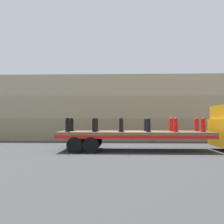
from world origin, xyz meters
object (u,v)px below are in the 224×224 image
at_px(fire_hydrant_black_far_1, 96,124).
at_px(fire_hydrant_red_near_4, 176,125).
at_px(fire_hydrant_black_near_2, 121,125).
at_px(fire_hydrant_black_far_0, 72,124).
at_px(fire_hydrant_black_near_3, 148,125).
at_px(fire_hydrant_red_far_4, 171,124).
at_px(fire_hydrant_red_near_5, 203,125).
at_px(fire_hydrant_black_far_3, 146,124).
at_px(fire_hydrant_red_far_5, 197,125).
at_px(flatbed_trailer, 125,135).
at_px(fire_hydrant_black_far_2, 121,124).
at_px(fire_hydrant_black_near_1, 94,125).
at_px(fire_hydrant_black_near_0, 68,125).

distance_m(fire_hydrant_black_far_1, fire_hydrant_red_near_4, 5.04).
bearing_deg(fire_hydrant_black_near_2, fire_hydrant_black_far_0, 161.25).
relative_size(fire_hydrant_black_near_3, fire_hydrant_red_far_4, 1.00).
height_order(fire_hydrant_black_far_0, fire_hydrant_black_near_3, same).
xyz_separation_m(fire_hydrant_red_far_4, fire_hydrant_red_near_5, (1.64, -1.11, 0.00)).
height_order(fire_hydrant_black_far_1, fire_hydrant_black_far_3, same).
bearing_deg(fire_hydrant_black_near_3, fire_hydrant_black_far_3, 90.00).
relative_size(fire_hydrant_black_near_2, fire_hydrant_red_far_5, 1.00).
xyz_separation_m(fire_hydrant_black_far_0, fire_hydrant_black_far_3, (4.92, 0.00, 0.00)).
height_order(flatbed_trailer, fire_hydrant_red_near_5, fire_hydrant_red_near_5).
bearing_deg(fire_hydrant_black_far_2, flatbed_trailer, -67.07).
xyz_separation_m(fire_hydrant_black_far_3, fire_hydrant_red_far_5, (3.28, 0.00, 0.00)).
relative_size(fire_hydrant_black_near_2, fire_hydrant_red_far_4, 1.00).
distance_m(fire_hydrant_black_near_2, fire_hydrant_black_far_2, 1.11).
relative_size(fire_hydrant_black_near_1, fire_hydrant_black_near_2, 1.00).
relative_size(fire_hydrant_black_near_2, fire_hydrant_red_near_4, 1.00).
height_order(fire_hydrant_red_far_4, fire_hydrant_red_near_5, same).
distance_m(fire_hydrant_black_near_0, fire_hydrant_black_near_2, 3.28).
distance_m(fire_hydrant_black_far_0, fire_hydrant_black_far_3, 4.92).
xyz_separation_m(flatbed_trailer, fire_hydrant_black_near_1, (-1.87, -0.56, 0.65)).
xyz_separation_m(fire_hydrant_red_far_4, fire_hydrant_red_far_5, (1.64, 0.00, 0.00)).
bearing_deg(fire_hydrant_black_near_0, fire_hydrant_red_far_5, 7.73).
bearing_deg(fire_hydrant_red_near_4, flatbed_trailer, 169.64).
xyz_separation_m(fire_hydrant_black_far_2, fire_hydrant_red_near_5, (4.92, -1.11, 0.00)).
bearing_deg(fire_hydrant_red_far_4, fire_hydrant_black_near_3, -145.83).
height_order(fire_hydrant_black_near_2, fire_hydrant_black_far_2, same).
bearing_deg(fire_hydrant_black_near_3, fire_hydrant_black_near_1, 180.00).
bearing_deg(fire_hydrant_red_far_4, fire_hydrant_black_far_1, 180.00).
xyz_separation_m(flatbed_trailer, fire_hydrant_black_near_0, (-3.51, -0.56, 0.65)).
height_order(fire_hydrant_black_near_2, fire_hydrant_red_far_5, same).
bearing_deg(fire_hydrant_black_near_0, fire_hydrant_black_far_3, 12.75).
relative_size(fire_hydrant_black_near_0, fire_hydrant_red_far_5, 1.00).
height_order(fire_hydrant_black_near_3, fire_hydrant_black_far_3, same).
xyz_separation_m(fire_hydrant_black_near_3, fire_hydrant_red_near_5, (3.28, 0.00, 0.00)).
bearing_deg(fire_hydrant_black_near_1, fire_hydrant_black_near_0, 180.00).
bearing_deg(fire_hydrant_black_near_0, fire_hydrant_black_far_2, 18.75).
bearing_deg(fire_hydrant_black_near_1, fire_hydrant_black_far_1, 90.00).
bearing_deg(fire_hydrant_black_far_2, fire_hydrant_black_near_2, -90.00).
bearing_deg(fire_hydrant_black_near_1, fire_hydrant_black_near_2, 0.00).
bearing_deg(fire_hydrant_black_far_3, fire_hydrant_black_far_0, 180.00).
bearing_deg(fire_hydrant_red_far_5, fire_hydrant_black_near_0, -172.27).
relative_size(fire_hydrant_black_far_1, fire_hydrant_black_near_3, 1.00).
distance_m(fire_hydrant_black_near_1, fire_hydrant_red_far_5, 6.65).
bearing_deg(flatbed_trailer, fire_hydrant_black_far_3, 21.62).
bearing_deg(fire_hydrant_red_near_5, fire_hydrant_red_near_4, 180.00).
relative_size(fire_hydrant_black_near_1, fire_hydrant_black_far_2, 1.00).
relative_size(flatbed_trailer, fire_hydrant_black_far_1, 10.76).
xyz_separation_m(fire_hydrant_red_near_5, fire_hydrant_red_far_5, (0.00, 1.11, 0.00)).
bearing_deg(fire_hydrant_black_far_1, fire_hydrant_black_near_0, -145.83).
bearing_deg(fire_hydrant_red_near_5, fire_hydrant_black_near_1, 180.00).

